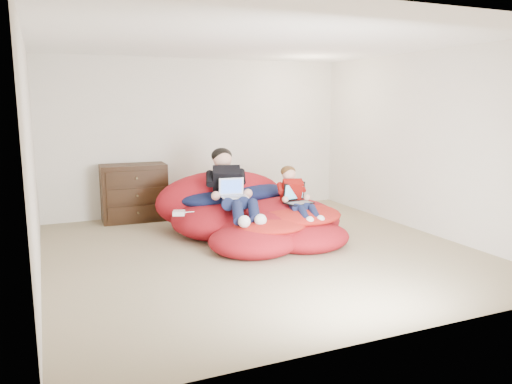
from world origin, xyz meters
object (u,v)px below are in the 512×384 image
Objects in this scene: dresser at (134,193)px; laptop_white at (233,192)px; beanbag_pile at (253,216)px; younger_boy at (295,194)px; laptop_black at (297,198)px; older_boy at (230,185)px.

dresser is 1.95m from laptop_white.
beanbag_pile is 2.68× the size of younger_boy.
younger_boy is (1.80, -1.89, 0.17)m from dresser.
beanbag_pile reaches higher than laptop_black.
older_boy is (1.00, -1.55, 0.29)m from dresser.
older_boy is at bearing -175.99° from beanbag_pile.
laptop_white is at bearing 163.81° from younger_boy.
dresser is 2.51× the size of laptop_black.
dresser reaches higher than laptop_white.
laptop_white is at bearing -90.00° from older_boy.
beanbag_pile is 0.68m from younger_boy.
older_boy reaches higher than laptop_white.
older_boy is (-0.34, -0.02, 0.47)m from beanbag_pile.
laptop_white is at bearing -58.76° from dresser.
older_boy is 0.87m from younger_boy.
dresser is 0.41× the size of beanbag_pile.
older_boy is at bearing 157.07° from younger_boy.
younger_boy is 2.30× the size of laptop_black.
dresser is 2.64m from laptop_black.
beanbag_pile is 6.16× the size of laptop_black.
laptop_white is 0.90× the size of laptop_black.
younger_boy reaches higher than laptop_black.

